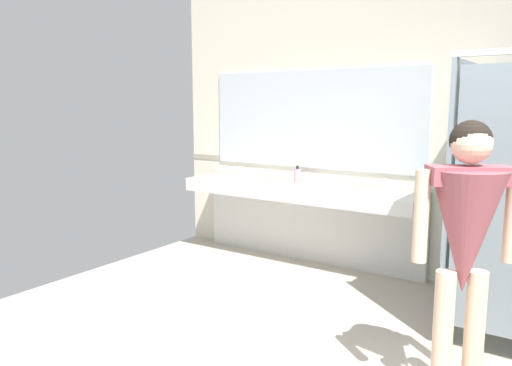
{
  "coord_description": "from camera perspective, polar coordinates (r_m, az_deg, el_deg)",
  "views": [
    {
      "loc": [
        0.46,
        -2.33,
        1.68
      ],
      "look_at": [
        -1.98,
        1.28,
        1.01
      ],
      "focal_mm": 35.05,
      "sensor_mm": 36.0,
      "label": 1
    }
  ],
  "objects": [
    {
      "name": "soap_dispenser",
      "position": [
        5.4,
        4.74,
        0.91
      ],
      "size": [
        0.07,
        0.07,
        0.18
      ],
      "color": "#D899B2",
      "rests_on": "vanity_counter"
    },
    {
      "name": "vanity_counter",
      "position": [
        5.33,
        5.18,
        -2.51
      ],
      "size": [
        2.59,
        0.58,
        0.98
      ],
      "color": "silver",
      "rests_on": "ground_plane"
    },
    {
      "name": "person_standing",
      "position": [
        2.92,
        22.81,
        -5.12
      ],
      "size": [
        0.55,
        0.55,
        1.61
      ],
      "color": "beige",
      "rests_on": "ground_plane"
    },
    {
      "name": "mirror_panel",
      "position": [
        5.41,
        6.38,
        7.22
      ],
      "size": [
        2.49,
        0.02,
        1.04
      ],
      "primitive_type": "cube",
      "color": "silver",
      "rests_on": "wall_back"
    }
  ]
}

